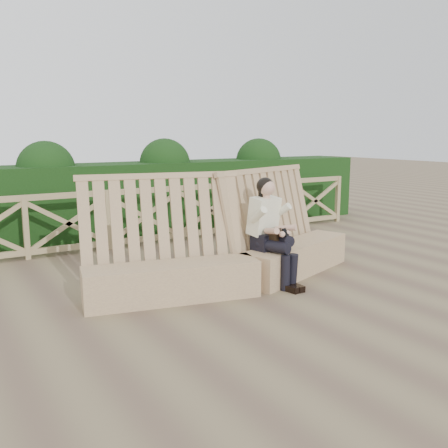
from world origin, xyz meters
TOP-DOWN VIEW (x-y plane):
  - ground at (0.00, 0.00)m, footprint 60.00×60.00m
  - bench at (0.12, 0.46)m, footprint 4.43×1.47m
  - woman at (0.56, 0.25)m, footprint 0.49×0.94m
  - guardrail at (0.00, 3.50)m, footprint 10.10×0.09m
  - hedge at (0.00, 4.70)m, footprint 12.00×1.20m

SIDE VIEW (x-z plane):
  - ground at x=0.00m, z-range 0.00..0.00m
  - bench at x=0.12m, z-range -0.40..1.21m
  - guardrail at x=0.00m, z-range 0.00..1.10m
  - hedge at x=0.00m, z-range 0.00..1.50m
  - woman at x=0.56m, z-range 0.05..1.56m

